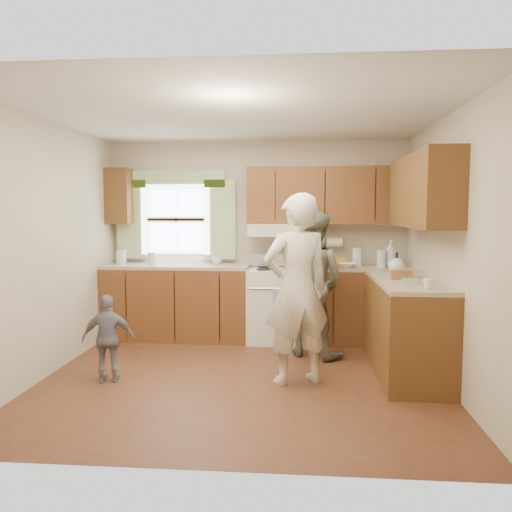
# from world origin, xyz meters

# --- Properties ---
(room) EXTENTS (3.80, 3.80, 3.80)m
(room) POSITION_xyz_m (0.00, 0.00, 1.25)
(room) COLOR #4D2A18
(room) RESTS_ON ground
(kitchen_fixtures) EXTENTS (3.80, 2.25, 2.15)m
(kitchen_fixtures) POSITION_xyz_m (0.61, 1.08, 0.84)
(kitchen_fixtures) COLOR #4F2711
(kitchen_fixtures) RESTS_ON ground
(stove) EXTENTS (0.76, 0.67, 1.07)m
(stove) POSITION_xyz_m (0.30, 1.44, 0.47)
(stove) COLOR silver
(stove) RESTS_ON ground
(woman_left) EXTENTS (0.76, 0.64, 1.77)m
(woman_left) POSITION_xyz_m (0.52, -0.09, 0.89)
(woman_left) COLOR silver
(woman_left) RESTS_ON ground
(woman_right) EXTENTS (0.98, 0.91, 1.61)m
(woman_right) POSITION_xyz_m (0.68, 0.85, 0.80)
(woman_right) COLOR #253B2F
(woman_right) RESTS_ON ground
(child) EXTENTS (0.52, 0.29, 0.83)m
(child) POSITION_xyz_m (-1.24, -0.21, 0.42)
(child) COLOR gray
(child) RESTS_ON ground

